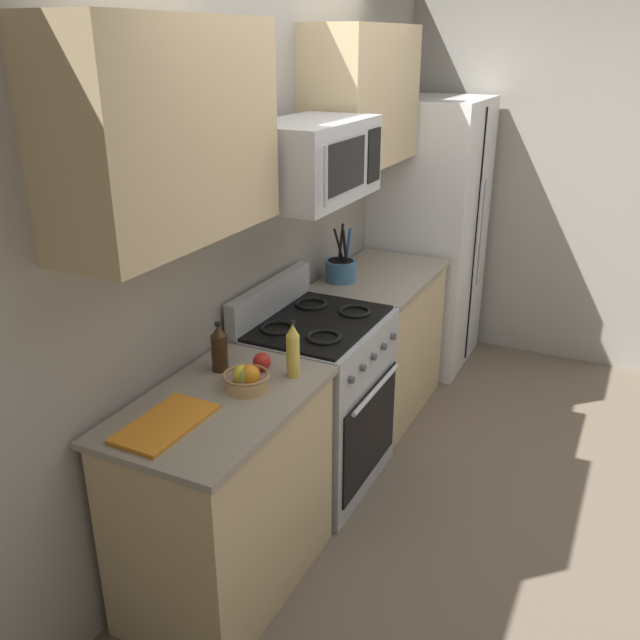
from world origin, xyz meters
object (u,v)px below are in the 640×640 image
Objects in this scene: range_oven at (317,400)px; cutting_board at (165,424)px; microwave at (312,160)px; utensil_crock at (341,269)px; refrigerator at (429,235)px; apple_loose at (262,362)px; bottle_soy at (219,349)px; fruit_basket at (247,378)px; bottle_oil at (293,351)px.

cutting_board is (-1.12, 0.07, 0.44)m from range_oven.
utensil_crock is (0.66, 0.14, -0.73)m from microwave.
refrigerator reaches higher than utensil_crock.
range_oven is 1.49× the size of microwave.
apple_loose is 0.19m from bottle_soy.
microwave is at bearing -2.18° from cutting_board.
bottle_soy is (-2.40, 0.16, 0.07)m from refrigerator.
fruit_basket is at bearing -170.10° from apple_loose.
fruit_basket reaches higher than apple_loose.
cutting_board is 0.62m from bottle_oil.
utensil_crock reaches higher than bottle_oil.
bottle_soy is (-0.65, 0.12, -0.70)m from microwave.
apple_loose is at bearing 94.98° from bottle_oil.
microwave reaches higher than cutting_board.
fruit_basket is (-0.74, -0.07, -0.76)m from microwave.
fruit_basket is (-2.49, -0.03, 0.02)m from refrigerator.
fruit_basket is 0.22m from bottle_soy.
bottle_soy is (-0.65, 0.14, 0.54)m from range_oven.
microwave is at bearing 4.34° from apple_loose.
bottle_oil is at bearing -161.24° from microwave.
fruit_basket is 0.88× the size of bottle_soy.
fruit_basket is at bearing -171.20° from utensil_crock.
utensil_crock is at bearing 12.29° from microwave.
fruit_basket is 0.40m from cutting_board.
range_oven is 0.80m from bottle_oil.
range_oven is 3.23× the size of utensil_crock.
refrigerator is 1.11m from utensil_crock.
cutting_board is (-0.38, 0.12, -0.04)m from fruit_basket.
bottle_oil is at bearing -22.24° from cutting_board.
utensil_crock is at bearing 8.65° from apple_loose.
utensil_crock is 1.78m from cutting_board.
refrigerator reaches higher than fruit_basket.
microwave reaches higher than apple_loose.
microwave is (-0.00, 0.03, 1.24)m from range_oven.
apple_loose is at bearing -63.96° from bottle_soy.
apple_loose is at bearing -180.00° from refrigerator.
cutting_board is (-2.87, 0.09, -0.02)m from refrigerator.
microwave is 1.06m from fruit_basket.
bottle_soy is (-0.09, 0.31, -0.02)m from bottle_oil.
bottle_oil is at bearing -163.65° from range_oven.
bottle_oil reaches higher than range_oven.
refrigerator is 7.44× the size of bottle_oil.
range_oven is 0.74m from apple_loose.
utensil_crock reaches higher than bottle_soy.
cutting_board is (-1.12, 0.04, -0.80)m from microwave.
range_oven is 1.21m from cutting_board.
range_oven is 4.95× the size of bottle_soy.
utensil_crock is 0.86× the size of cutting_board.
range_oven is at bearing 179.44° from refrigerator.
refrigerator is at bearing -1.71° from cutting_board.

